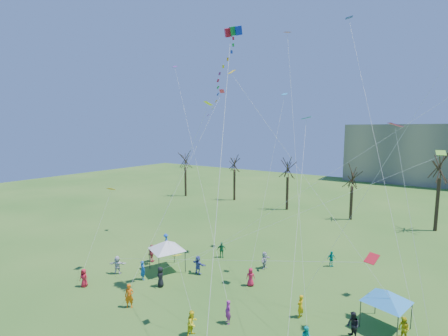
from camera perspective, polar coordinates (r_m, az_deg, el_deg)
The scene contains 6 objects.
bare_tree_row at distance 50.27m, azimuth 23.10°, elevation -1.29°, with size 68.91×8.90×11.28m.
big_box_kite at distance 24.72m, azimuth -0.08°, elevation 16.03°, with size 3.47×5.99×22.16m.
canopy_tent_white at distance 31.44m, azimuth -10.41°, elevation -13.70°, with size 3.69×3.69×3.03m.
canopy_tent_blue at distance 25.53m, azimuth 27.63°, elevation -20.01°, with size 3.57×3.57×2.78m.
festival_crowd at distance 26.85m, azimuth 0.66°, elevation -21.37°, with size 27.21×18.83×1.85m.
small_kites_aloft at distance 26.42m, azimuth 9.86°, elevation 7.48°, with size 29.83×18.07×32.99m.
Camera 1 is at (12.18, -12.64, 13.61)m, focal length 25.00 mm.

